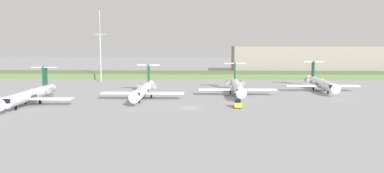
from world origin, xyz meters
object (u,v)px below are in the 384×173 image
regional_jet_nearest (30,95)px  regional_jet_second (144,90)px  regional_jet_fourth (321,83)px  safety_cone_front_marker (226,103)px  antenna_mast (100,52)px  baggage_tug (238,104)px  safety_cone_mid_marker (237,103)px  regional_jet_third (237,86)px

regional_jet_nearest → regional_jet_second: size_ratio=1.00×
regional_jet_fourth → safety_cone_front_marker: size_ratio=56.36×
antenna_mast → regional_jet_fourth: bearing=-17.8°
baggage_tug → safety_cone_mid_marker: 6.31m
safety_cone_mid_marker → safety_cone_front_marker: bearing=174.9°
antenna_mast → baggage_tug: antenna_mast is taller
regional_jet_third → antenna_mast: (-49.77, 35.51, 9.03)m
regional_jet_third → antenna_mast: 61.80m
regional_jet_nearest → antenna_mast: (4.21, 56.06, 9.03)m
regional_jet_second → regional_jet_fourth: same height
safety_cone_front_marker → regional_jet_second: bearing=160.2°
baggage_tug → safety_cone_front_marker: baggage_tug is taller
regional_jet_fourth → antenna_mast: size_ratio=1.10×
regional_jet_fourth → baggage_tug: regional_jet_fourth is taller
regional_jet_fourth → safety_cone_front_marker: (-31.70, -27.82, -2.26)m
antenna_mast → safety_cone_mid_marker: 72.57m
regional_jet_second → antenna_mast: size_ratio=1.10×
regional_jet_second → baggage_tug: size_ratio=9.69×
regional_jet_nearest → safety_cone_front_marker: size_ratio=56.36×
baggage_tug → safety_cone_front_marker: (-2.46, 6.50, -0.73)m
regional_jet_second → regional_jet_third: bearing=18.7°
regional_jet_nearest → regional_jet_fourth: size_ratio=1.00×
regional_jet_nearest → regional_jet_third: bearing=20.8°
safety_cone_mid_marker → baggage_tug: bearing=-92.1°
antenna_mast → regional_jet_nearest: bearing=-94.3°
regional_jet_second → safety_cone_front_marker: bearing=-19.8°
regional_jet_third → baggage_tug: regional_jet_third is taller
antenna_mast → safety_cone_front_marker: size_ratio=51.06×
regional_jet_fourth → baggage_tug: 45.12m
regional_jet_third → regional_jet_fourth: (27.64, 10.68, 0.00)m
antenna_mast → baggage_tug: size_ratio=8.78×
regional_jet_second → regional_jet_third: size_ratio=1.00×
regional_jet_second → safety_cone_front_marker: regional_jet_second is taller
regional_jet_nearest → regional_jet_third: (53.98, 20.55, 0.00)m
regional_jet_second → baggage_tug: 29.06m
regional_jet_second → regional_jet_third: (26.67, 9.01, 0.00)m
regional_jet_third → regional_jet_fourth: bearing=21.1°
regional_jet_third → regional_jet_fourth: size_ratio=1.00×
regional_jet_fourth → safety_cone_mid_marker: regional_jet_fourth is taller
regional_jet_nearest → baggage_tug: size_ratio=9.69×
regional_jet_nearest → regional_jet_fourth: bearing=20.9°
safety_cone_front_marker → safety_cone_mid_marker: (2.69, -0.24, 0.00)m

